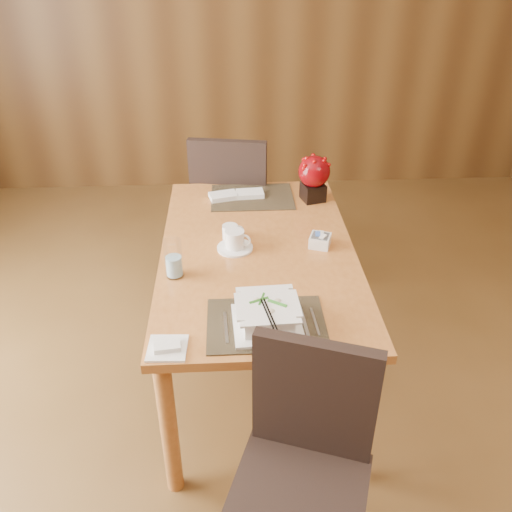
{
  "coord_description": "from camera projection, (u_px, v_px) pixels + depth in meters",
  "views": [
    {
      "loc": [
        -0.13,
        -1.55,
        2.06
      ],
      "look_at": [
        -0.02,
        0.35,
        0.87
      ],
      "focal_mm": 38.0,
      "sensor_mm": 36.0,
      "label": 1
    }
  ],
  "objects": [
    {
      "name": "water_glass",
      "position": [
        173.0,
        258.0,
        2.29
      ],
      "size": [
        0.08,
        0.08,
        0.18
      ],
      "primitive_type": "cylinder",
      "rotation": [
        0.0,
        0.0,
        -0.07
      ],
      "color": "white",
      "rests_on": "dining_table"
    },
    {
      "name": "near_chair",
      "position": [
        305.0,
        459.0,
        1.8
      ],
      "size": [
        0.56,
        0.56,
        0.94
      ],
      "rotation": [
        0.0,
        0.0,
        -0.34
      ],
      "color": "black",
      "rests_on": "ground"
    },
    {
      "name": "placemat_near",
      "position": [
        266.0,
        324.0,
        2.05
      ],
      "size": [
        0.45,
        0.33,
        0.01
      ],
      "primitive_type": "cube",
      "color": "black",
      "rests_on": "dining_table"
    },
    {
      "name": "soup_setting",
      "position": [
        267.0,
        315.0,
        2.02
      ],
      "size": [
        0.27,
        0.27,
        0.1
      ],
      "rotation": [
        0.0,
        0.0,
        0.05
      ],
      "color": "white",
      "rests_on": "dining_table"
    },
    {
      "name": "far_chair",
      "position": [
        232.0,
        202.0,
        3.35
      ],
      "size": [
        0.54,
        0.54,
        1.01
      ],
      "rotation": [
        0.0,
        0.0,
        2.97
      ],
      "color": "black",
      "rests_on": "ground"
    },
    {
      "name": "berry_decor",
      "position": [
        314.0,
        176.0,
        2.89
      ],
      "size": [
        0.17,
        0.17,
        0.25
      ],
      "rotation": [
        0.0,
        0.0,
        0.26
      ],
      "color": "black",
      "rests_on": "dining_table"
    },
    {
      "name": "napkins_far",
      "position": [
        239.0,
        195.0,
        2.97
      ],
      "size": [
        0.31,
        0.15,
        0.03
      ],
      "primitive_type": null,
      "rotation": [
        0.0,
        0.0,
        0.14
      ],
      "color": "white",
      "rests_on": "dining_table"
    },
    {
      "name": "back_wall",
      "position": [
        240.0,
        18.0,
        4.21
      ],
      "size": [
        5.0,
        0.02,
        2.8
      ],
      "primitive_type": "cube",
      "color": "brown",
      "rests_on": "ground"
    },
    {
      "name": "coffee_cup",
      "position": [
        235.0,
        241.0,
        2.5
      ],
      "size": [
        0.17,
        0.17,
        0.09
      ],
      "rotation": [
        0.0,
        0.0,
        -0.37
      ],
      "color": "white",
      "rests_on": "dining_table"
    },
    {
      "name": "sugar_caddy",
      "position": [
        320.0,
        241.0,
        2.53
      ],
      "size": [
        0.12,
        0.12,
        0.06
      ],
      "primitive_type": "cube",
      "rotation": [
        0.0,
        0.0,
        -0.34
      ],
      "color": "white",
      "rests_on": "dining_table"
    },
    {
      "name": "bread_plate",
      "position": [
        167.0,
        348.0,
        1.93
      ],
      "size": [
        0.15,
        0.15,
        0.01
      ],
      "primitive_type": "cube",
      "rotation": [
        0.0,
        0.0,
        -0.05
      ],
      "color": "white",
      "rests_on": "dining_table"
    },
    {
      "name": "placemat_far",
      "position": [
        252.0,
        197.0,
        2.98
      ],
      "size": [
        0.45,
        0.33,
        0.01
      ],
      "primitive_type": "cube",
      "color": "black",
      "rests_on": "dining_table"
    },
    {
      "name": "dining_table",
      "position": [
        258.0,
        267.0,
        2.57
      ],
      "size": [
        0.9,
        1.5,
        0.75
      ],
      "color": "#C27536",
      "rests_on": "ground"
    },
    {
      "name": "ground",
      "position": [
        265.0,
        463.0,
        2.41
      ],
      "size": [
        6.0,
        6.0,
        0.0
      ],
      "primitive_type": "plane",
      "color": "brown",
      "rests_on": "ground"
    },
    {
      "name": "creamer_jug",
      "position": [
        230.0,
        232.0,
        2.59
      ],
      "size": [
        0.11,
        0.11,
        0.07
      ],
      "primitive_type": null,
      "rotation": [
        0.0,
        0.0,
        0.18
      ],
      "color": "white",
      "rests_on": "dining_table"
    }
  ]
}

